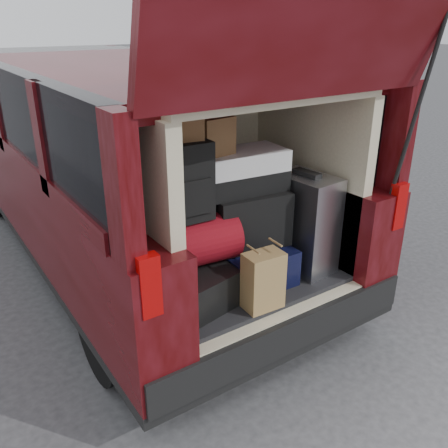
{
  "coord_description": "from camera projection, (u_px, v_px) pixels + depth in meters",
  "views": [
    {
      "loc": [
        -1.6,
        -2.01,
        2.1
      ],
      "look_at": [
        -0.1,
        0.2,
        0.94
      ],
      "focal_mm": 38.0,
      "sensor_mm": 36.0,
      "label": 1
    }
  ],
  "objects": [
    {
      "name": "ground",
      "position": [
        253.0,
        358.0,
        3.19
      ],
      "size": [
        80.0,
        80.0,
        0.0
      ],
      "primitive_type": "plane",
      "color": "#313133",
      "rests_on": "ground"
    },
    {
      "name": "minivan",
      "position": [
        129.0,
        164.0,
        4.23
      ],
      "size": [
        1.9,
        5.35,
        2.77
      ],
      "color": "black",
      "rests_on": "ground"
    },
    {
      "name": "load_floor",
      "position": [
        230.0,
        305.0,
        3.29
      ],
      "size": [
        1.24,
        1.05,
        0.55
      ],
      "primitive_type": "cube",
      "color": "black",
      "rests_on": "ground"
    },
    {
      "name": "black_hardshell",
      "position": [
        192.0,
        280.0,
        2.84
      ],
      "size": [
        0.5,
        0.62,
        0.22
      ],
      "primitive_type": "cube",
      "rotation": [
        0.0,
        0.0,
        0.19
      ],
      "color": "black",
      "rests_on": "load_floor"
    },
    {
      "name": "navy_hardshell",
      "position": [
        248.0,
        261.0,
        3.05
      ],
      "size": [
        0.45,
        0.55,
        0.23
      ],
      "primitive_type": "cube",
      "rotation": [
        0.0,
        0.0,
        -0.03
      ],
      "color": "black",
      "rests_on": "load_floor"
    },
    {
      "name": "silver_roller",
      "position": [
        303.0,
        223.0,
        3.11
      ],
      "size": [
        0.3,
        0.45,
        0.64
      ],
      "primitive_type": "cube",
      "rotation": [
        0.0,
        0.0,
        0.08
      ],
      "color": "white",
      "rests_on": "load_floor"
    },
    {
      "name": "kraft_bag",
      "position": [
        263.0,
        281.0,
        2.71
      ],
      "size": [
        0.23,
        0.16,
        0.35
      ],
      "primitive_type": "cube",
      "rotation": [
        0.0,
        0.0,
        -0.06
      ],
      "color": "#9A7645",
      "rests_on": "load_floor"
    },
    {
      "name": "red_duffel",
      "position": [
        199.0,
        240.0,
        2.75
      ],
      "size": [
        0.47,
        0.34,
        0.29
      ],
      "primitive_type": "cube",
      "rotation": [
        0.0,
        0.0,
        -0.11
      ],
      "color": "maroon",
      "rests_on": "black_hardshell"
    },
    {
      "name": "black_soft_case",
      "position": [
        248.0,
        218.0,
        2.95
      ],
      "size": [
        0.52,
        0.36,
        0.35
      ],
      "primitive_type": "cube",
      "rotation": [
        0.0,
        0.0,
        -0.15
      ],
      "color": "black",
      "rests_on": "navy_hardshell"
    },
    {
      "name": "backpack",
      "position": [
        183.0,
        182.0,
        2.58
      ],
      "size": [
        0.32,
        0.2,
        0.44
      ],
      "primitive_type": "cube",
      "rotation": [
        0.0,
        0.0,
        -0.05
      ],
      "color": "black",
      "rests_on": "red_duffel"
    },
    {
      "name": "twotone_duffel",
      "position": [
        239.0,
        171.0,
        2.86
      ],
      "size": [
        0.59,
        0.35,
        0.25
      ],
      "primitive_type": "cube",
      "rotation": [
        0.0,
        0.0,
        -0.1
      ],
      "color": "silver",
      "rests_on": "black_soft_case"
    },
    {
      "name": "grocery_sack_lower",
      "position": [
        181.0,
        123.0,
        2.51
      ],
      "size": [
        0.22,
        0.19,
        0.18
      ],
      "primitive_type": "cube",
      "rotation": [
        0.0,
        0.0,
        -0.16
      ],
      "color": "brown",
      "rests_on": "backpack"
    },
    {
      "name": "grocery_sack_upper",
      "position": [
        212.0,
        135.0,
        2.7
      ],
      "size": [
        0.24,
        0.2,
        0.22
      ],
      "primitive_type": "cube",
      "rotation": [
        0.0,
        0.0,
        0.13
      ],
      "color": "brown",
      "rests_on": "twotone_duffel"
    }
  ]
}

